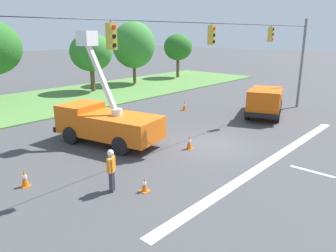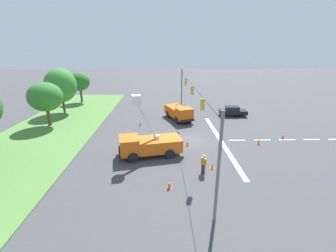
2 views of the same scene
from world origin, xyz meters
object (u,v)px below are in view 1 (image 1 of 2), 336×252
object	(u,v)px
tree_east	(91,52)
traffic_cone_lane_edge_b	(25,178)
utility_truck_bucket_lift	(106,121)
traffic_cone_mid_left	(145,185)
utility_truck_support_near	(265,100)
road_worker	(111,168)
tree_east_end	(178,47)
traffic_cone_foreground_left	(184,106)
tree_far_east	(134,45)
traffic_cone_mid_right	(130,113)
traffic_cone_foreground_right	(189,142)

from	to	relation	value
tree_east	traffic_cone_lane_edge_b	world-z (taller)	tree_east
utility_truck_bucket_lift	traffic_cone_mid_left	world-z (taller)	utility_truck_bucket_lift
utility_truck_support_near	road_worker	size ratio (longest dim) A/B	3.61
tree_east_end	utility_truck_support_near	bearing A→B (deg)	-122.79
utility_truck_support_near	traffic_cone_foreground_left	size ratio (longest dim) A/B	8.10
traffic_cone_lane_edge_b	traffic_cone_mid_left	bearing A→B (deg)	-53.48
utility_truck_bucket_lift	tree_east	bearing A→B (deg)	56.48
utility_truck_bucket_lift	traffic_cone_foreground_left	size ratio (longest dim) A/B	8.40
tree_east	tree_far_east	world-z (taller)	tree_far_east
tree_east	traffic_cone_lane_edge_b	size ratio (longest dim) A/B	7.88
utility_truck_support_near	traffic_cone_mid_right	distance (m)	10.28
tree_east	traffic_cone_lane_edge_b	distance (m)	22.66
utility_truck_bucket_lift	traffic_cone_foreground_right	world-z (taller)	utility_truck_bucket_lift
utility_truck_bucket_lift	traffic_cone_foreground_left	world-z (taller)	utility_truck_bucket_lift
traffic_cone_mid_left	traffic_cone_foreground_left	bearing A→B (deg)	32.36
traffic_cone_mid_right	traffic_cone_lane_edge_b	distance (m)	11.59
utility_truck_support_near	traffic_cone_lane_edge_b	xyz separation A→B (m)	(-17.81, 1.99, -0.81)
tree_east	traffic_cone_foreground_right	bearing A→B (deg)	-111.15
traffic_cone_lane_edge_b	tree_east_end	bearing A→B (deg)	29.26
utility_truck_bucket_lift	traffic_cone_lane_edge_b	world-z (taller)	utility_truck_bucket_lift
utility_truck_support_near	tree_east_end	bearing A→B (deg)	57.21
road_worker	traffic_cone_mid_right	world-z (taller)	road_worker
road_worker	traffic_cone_mid_right	size ratio (longest dim) A/B	2.23
utility_truck_support_near	traffic_cone_foreground_right	world-z (taller)	utility_truck_support_near
road_worker	traffic_cone_foreground_right	size ratio (longest dim) A/B	2.24
road_worker	traffic_cone_mid_left	distance (m)	1.48
tree_east_end	traffic_cone_mid_right	world-z (taller)	tree_east_end
traffic_cone_mid_right	traffic_cone_lane_edge_b	xyz separation A→B (m)	(-10.41, -5.11, -0.01)
tree_east	traffic_cone_mid_left	world-z (taller)	tree_east
tree_far_east	utility_truck_bucket_lift	distance (m)	22.35
traffic_cone_mid_left	traffic_cone_mid_right	distance (m)	11.77
tree_east_end	utility_truck_support_near	xyz separation A→B (m)	(-12.06, -18.72, -2.97)
traffic_cone_foreground_right	traffic_cone_lane_edge_b	size ratio (longest dim) A/B	1.02
tree_east_end	utility_truck_support_near	world-z (taller)	tree_east_end
tree_east_end	traffic_cone_mid_right	size ratio (longest dim) A/B	7.51
road_worker	traffic_cone_mid_left	world-z (taller)	road_worker
tree_east	traffic_cone_lane_edge_b	xyz separation A→B (m)	(-15.29, -16.30, -3.75)
tree_far_east	traffic_cone_foreground_right	bearing A→B (deg)	-125.67
traffic_cone_foreground_right	utility_truck_bucket_lift	bearing A→B (deg)	119.29
tree_far_east	road_worker	size ratio (longest dim) A/B	4.19
tree_east	traffic_cone_foreground_left	world-z (taller)	tree_east
traffic_cone_foreground_right	traffic_cone_lane_edge_b	distance (m)	8.42
tree_far_east	traffic_cone_lane_edge_b	xyz separation A→B (m)	(-21.92, -16.96, -4.29)
traffic_cone_lane_edge_b	utility_truck_bucket_lift	bearing A→B (deg)	18.22
traffic_cone_foreground_left	tree_far_east	bearing A→B (deg)	62.83
traffic_cone_foreground_left	traffic_cone_foreground_right	bearing A→B (deg)	-139.60
tree_east	utility_truck_support_near	world-z (taller)	tree_east
tree_far_east	traffic_cone_mid_left	xyz separation A→B (m)	(-18.95, -20.98, -4.38)
tree_far_east	road_worker	distance (m)	28.35
traffic_cone_foreground_left	traffic_cone_mid_left	size ratio (longest dim) A/B	1.29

